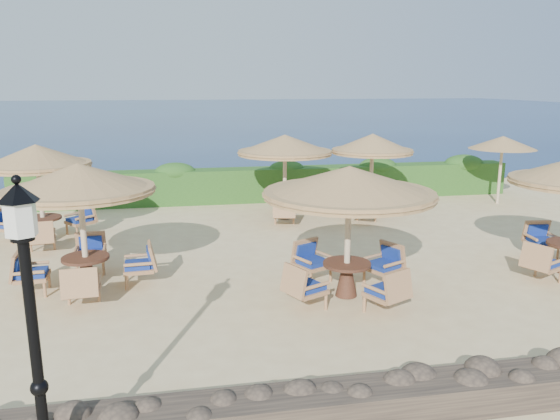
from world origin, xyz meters
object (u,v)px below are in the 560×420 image
object	(u,v)px
lamp_post	(36,356)
cafe_set_3	(38,173)
cafe_set_4	(285,154)
cafe_set_5	(372,155)
cafe_set_0	(81,201)
extra_parasol	(503,143)
cafe_set_1	(349,202)

from	to	relation	value
lamp_post	cafe_set_3	world-z (taller)	lamp_post
cafe_set_3	cafe_set_4	distance (m)	7.05
cafe_set_5	lamp_post	bearing A→B (deg)	-124.10
cafe_set_3	cafe_set_5	xyz separation A→B (m)	(9.67, 1.31, 0.07)
cafe_set_0	extra_parasol	bearing A→B (deg)	24.68
lamp_post	cafe_set_0	xyz separation A→B (m)	(-0.51, 5.97, 0.33)
cafe_set_0	cafe_set_5	size ratio (longest dim) A/B	1.08
cafe_set_3	cafe_set_5	world-z (taller)	same
cafe_set_3	cafe_set_5	bearing A→B (deg)	7.70
cafe_set_4	cafe_set_5	world-z (taller)	same
extra_parasol	cafe_set_1	bearing A→B (deg)	-136.98
cafe_set_0	cafe_set_1	size ratio (longest dim) A/B	0.89
cafe_set_4	cafe_set_5	xyz separation A→B (m)	(2.78, -0.18, -0.07)
lamp_post	cafe_set_1	size ratio (longest dim) A/B	0.97
cafe_set_4	lamp_post	bearing A→B (deg)	-112.72
cafe_set_0	lamp_post	bearing A→B (deg)	-85.08
cafe_set_0	cafe_set_1	bearing A→B (deg)	-14.53
lamp_post	extra_parasol	bearing A→B (deg)	43.60
lamp_post	cafe_set_0	distance (m)	6.01
cafe_set_1	cafe_set_5	xyz separation A→B (m)	(2.79, 6.43, 0.02)
lamp_post	cafe_set_3	bearing A→B (deg)	102.66
lamp_post	extra_parasol	distance (m)	17.41
extra_parasol	lamp_post	bearing A→B (deg)	-136.40
cafe_set_3	cafe_set_5	distance (m)	9.76
cafe_set_3	cafe_set_5	size ratio (longest dim) A/B	1.00
lamp_post	cafe_set_1	distance (m)	6.60
extra_parasol	cafe_set_5	distance (m)	5.21
cafe_set_0	cafe_set_1	distance (m)	5.38
extra_parasol	cafe_set_3	distance (m)	14.96
cafe_set_1	extra_parasol	bearing A→B (deg)	43.02
cafe_set_0	cafe_set_3	bearing A→B (deg)	113.95
extra_parasol	cafe_set_1	distance (m)	10.81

